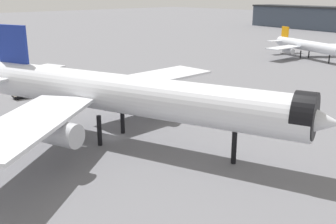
# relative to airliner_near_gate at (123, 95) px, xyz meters

# --- Properties ---
(ground) EXTENTS (900.00, 900.00, 0.00)m
(ground) POSITION_rel_airliner_near_gate_xyz_m (-3.11, -0.39, -8.49)
(ground) COLOR slate
(airliner_near_gate) EXTENTS (67.94, 60.52, 19.28)m
(airliner_near_gate) POSITION_rel_airliner_near_gate_xyz_m (0.00, 0.00, 0.00)
(airliner_near_gate) COLOR silver
(airliner_near_gate) RESTS_ON ground
(airliner_far_taxiway) EXTENTS (38.74, 34.54, 11.36)m
(airliner_far_taxiway) POSITION_rel_airliner_near_gate_xyz_m (-22.96, 107.35, -3.49)
(airliner_far_taxiway) COLOR silver
(airliner_far_taxiway) RESTS_ON ground
(service_truck_front) EXTENTS (3.08, 5.72, 3.00)m
(service_truck_front) POSITION_rel_airliner_near_gate_xyz_m (-41.21, 0.15, -6.90)
(service_truck_front) COLOR black
(service_truck_front) RESTS_ON ground
(baggage_cart_trailing) EXTENTS (2.87, 2.83, 1.82)m
(baggage_cart_trailing) POSITION_rel_airliner_near_gate_xyz_m (-24.02, 33.82, -7.52)
(baggage_cart_trailing) COLOR black
(baggage_cart_trailing) RESTS_ON ground
(traffic_cone_near_nose) EXTENTS (0.63, 0.63, 0.78)m
(traffic_cone_near_nose) POSITION_rel_airliner_near_gate_xyz_m (-35.85, 23.34, -8.10)
(traffic_cone_near_nose) COLOR #F2600C
(traffic_cone_near_nose) RESTS_ON ground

